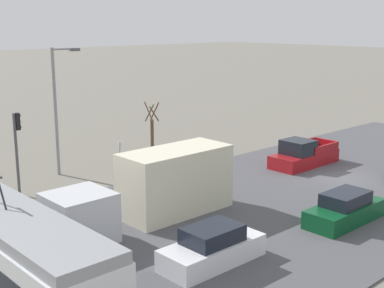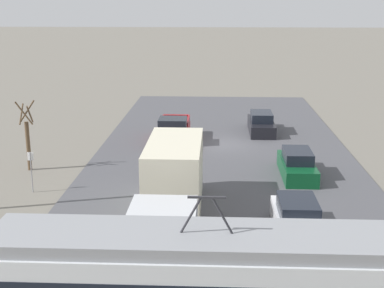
{
  "view_description": "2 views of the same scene",
  "coord_description": "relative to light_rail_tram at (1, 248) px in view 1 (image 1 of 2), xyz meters",
  "views": [
    {
      "loc": [
        -17.12,
        28.56,
        9.57
      ],
      "look_at": [
        4.4,
        8.79,
        2.84
      ],
      "focal_mm": 50.0,
      "sensor_mm": 36.0,
      "label": 1
    },
    {
      "loc": [
        0.45,
        35.82,
        9.83
      ],
      "look_at": [
        1.73,
        8.64,
        2.42
      ],
      "focal_mm": 50.0,
      "sensor_mm": 36.0,
      "label": 2
    }
  ],
  "objects": [
    {
      "name": "road_surface",
      "position": [
        -0.7,
        -21.53,
        -1.58
      ],
      "size": [
        16.67,
        37.29,
        0.08
      ],
      "color": "#4C4C51",
      "rests_on": "ground"
    },
    {
      "name": "no_parking_sign",
      "position": [
        9.36,
        -11.74,
        -0.29
      ],
      "size": [
        0.32,
        0.08,
        2.18
      ],
      "color": "gray",
      "rests_on": "ground"
    },
    {
      "name": "traffic_light_pole",
      "position": [
        9.96,
        -5.33,
        1.43
      ],
      "size": [
        0.28,
        0.47,
        4.66
      ],
      "color": "#47474C",
      "rests_on": "ground"
    },
    {
      "name": "sedan_car_1",
      "position": [
        -4.86,
        -14.91,
        -0.92
      ],
      "size": [
        1.77,
        4.6,
        1.5
      ],
      "color": "#0C4723",
      "rests_on": "ground"
    },
    {
      "name": "street_lamp_near_crossing",
      "position": [
        12.14,
        -9.14,
        3.01
      ],
      "size": [
        0.36,
        1.95,
        8.01
      ],
      "color": "gray",
      "rests_on": "ground"
    },
    {
      "name": "pickup_truck",
      "position": [
        2.76,
        -22.04,
        -0.85
      ],
      "size": [
        2.07,
        5.28,
        1.83
      ],
      "color": "maroon",
      "rests_on": "ground"
    },
    {
      "name": "ground_plane",
      "position": [
        -0.7,
        -21.53,
        -1.62
      ],
      "size": [
        320.0,
        320.0,
        0.0
      ],
      "primitive_type": "plane",
      "color": "slate"
    },
    {
      "name": "light_rail_tram",
      "position": [
        0.0,
        0.0,
        0.0
      ],
      "size": [
        12.76,
        2.64,
        4.31
      ],
      "color": "silver",
      "rests_on": "ground"
    },
    {
      "name": "sedan_car_0",
      "position": [
        -3.74,
        -7.01,
        -0.9
      ],
      "size": [
        1.84,
        4.46,
        1.56
      ],
      "rotation": [
        0.0,
        0.0,
        3.14
      ],
      "color": "silver",
      "rests_on": "ground"
    },
    {
      "name": "street_tree",
      "position": [
        10.8,
        -15.49,
        0.27
      ],
      "size": [
        1.0,
        0.83,
        4.17
      ],
      "color": "brown",
      "rests_on": "ground"
    },
    {
      "name": "box_truck",
      "position": [
        1.72,
        -8.45,
        -0.03
      ],
      "size": [
        2.55,
        9.78,
        3.28
      ],
      "color": "silver",
      "rests_on": "ground"
    }
  ]
}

